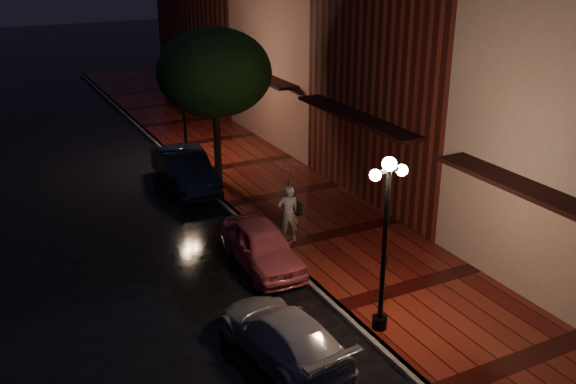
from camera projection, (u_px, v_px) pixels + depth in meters
ground at (274, 252)px, 19.38m from camera, size 120.00×120.00×0.00m
sidewalk at (338, 235)px, 20.31m from camera, size 4.50×60.00×0.15m
curb at (274, 250)px, 19.35m from camera, size 0.25×60.00×0.15m
storefront_mid at (430, 42)px, 21.99m from camera, size 5.00×8.00×11.00m
storefront_far at (315, 41)px, 28.96m from camera, size 5.00×8.00×9.00m
storefront_extra at (229, 9)px, 37.03m from camera, size 5.00×12.00×10.00m
streetlamp_near at (385, 235)px, 14.44m from camera, size 0.96×0.36×4.31m
streetlamp_far at (183, 103)px, 26.00m from camera, size 0.96×0.36×4.31m
street_tree at (215, 75)px, 23.02m from camera, size 4.16×4.16×5.80m
pink_car at (262, 246)px, 18.34m from camera, size 1.67×3.79×1.27m
navy_car at (185, 169)px, 24.11m from camera, size 1.71×4.49×1.46m
silver_car at (283, 335)px, 14.32m from camera, size 2.05×4.13×1.15m
woman_with_umbrella at (288, 190)px, 19.15m from camera, size 1.06×1.08×2.55m
parking_meter at (384, 275)px, 15.97m from camera, size 0.15×0.13×1.42m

